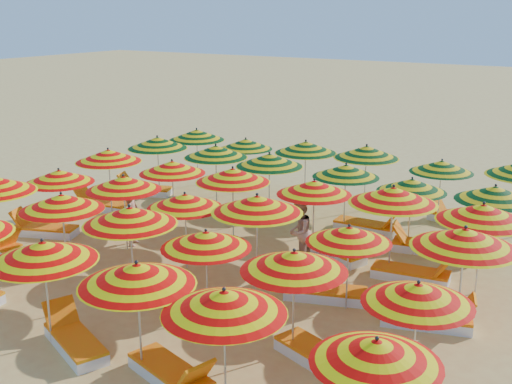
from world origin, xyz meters
TOP-DOWN VIEW (x-y plane):
  - ground at (0.00, 0.00)m, footprint 120.00×120.00m
  - umbrella_2 at (-0.86, -5.26)m, footprint 2.50×2.50m
  - umbrella_3 at (1.23, -5.16)m, footprint 2.17×2.17m
  - umbrella_4 at (2.95, -5.21)m, footprint 2.43×2.43m
  - umbrella_5 at (5.28, -5.16)m, footprint 1.88×1.88m
  - umbrella_7 at (-2.98, -2.91)m, footprint 2.38×2.38m
  - umbrella_8 at (-0.87, -3.01)m, footprint 2.11×2.11m
  - umbrella_9 at (0.98, -2.94)m, footprint 1.96×1.96m
  - umbrella_10 at (3.05, -3.25)m, footprint 2.12×2.12m
  - umbrella_11 at (5.19, -3.19)m, footprint 1.82×1.82m
  - umbrella_12 at (-5.01, -1.16)m, footprint 2.03×2.03m
  - umbrella_13 at (-2.95, -0.94)m, footprint 2.41×2.41m
  - umbrella_14 at (-0.91, -1.13)m, footprint 2.15×2.15m
  - umbrella_15 at (0.98, -1.06)m, footprint 2.56×2.56m
  - umbrella_16 at (3.16, -1.15)m, footprint 1.73×1.73m
  - umbrella_17 at (5.31, -0.87)m, footprint 2.20×2.20m
  - umbrella_18 at (-5.30, 0.96)m, footprint 2.38×2.38m
  - umbrella_19 at (-3.06, 1.10)m, footprint 2.32×2.32m
  - umbrella_20 at (-0.96, 0.94)m, footprint 2.50×2.50m
  - umbrella_21 at (1.21, 1.23)m, footprint 2.21×2.21m
  - umbrella_22 at (3.25, 1.06)m, footprint 2.50×2.50m
  - umbrella_23 at (5.23, 0.98)m, footprint 2.02×2.02m
  - umbrella_24 at (-5.31, 3.18)m, footprint 2.42×2.42m
  - umbrella_25 at (-2.96, 3.05)m, footprint 1.98×1.98m
  - umbrella_26 at (-1.03, 2.90)m, footprint 2.28×2.28m
  - umbrella_27 at (1.15, 3.26)m, footprint 2.34×2.34m
  - umbrella_28 at (3.07, 2.96)m, footprint 1.96×1.96m
  - umbrella_29 at (5.07, 2.94)m, footprint 2.03×2.03m
  - umbrella_30 at (-5.09, 4.97)m, footprint 2.30×2.30m
  - umbrella_31 at (-3.19, 5.09)m, footprint 1.93×1.93m
  - umbrella_32 at (-0.95, 4.98)m, footprint 2.02×2.02m
  - umbrella_33 at (0.94, 5.23)m, footprint 2.57×2.57m
  - umbrella_34 at (3.17, 5.25)m, footprint 2.34×2.34m
  - lounger_1 at (-0.35, -5.17)m, footprint 1.82×1.21m
  - lounger_2 at (1.82, -5.11)m, footprint 1.83×1.05m
  - lounger_5 at (3.65, -3.35)m, footprint 1.83×1.14m
  - lounger_6 at (-5.60, -1.32)m, footprint 1.83×1.14m
  - lounger_7 at (2.56, -0.98)m, footprint 1.83×1.09m
  - lounger_8 at (4.81, -1.00)m, footprint 1.83×1.05m
  - lounger_9 at (-5.90, 1.15)m, footprint 1.81×0.88m
  - lounger_10 at (1.80, 1.27)m, footprint 1.83×1.15m
  - lounger_11 at (3.85, 0.95)m, footprint 1.79×0.79m
  - lounger_12 at (-5.91, 3.12)m, footprint 1.83×1.10m
  - lounger_13 at (1.74, 3.50)m, footprint 1.75×0.64m
  - lounger_14 at (3.57, 2.80)m, footprint 1.81×0.91m
  - lounger_15 at (3.67, 5.49)m, footprint 1.81×0.90m
  - beachgoer_b at (1.17, 0.56)m, footprint 0.65×0.80m
  - beachgoer_a at (-3.05, -0.59)m, footprint 0.57×0.66m

SIDE VIEW (x-z plane):
  - ground at x=0.00m, z-range 0.00..0.00m
  - lounger_1 at x=-0.35m, z-range -0.19..0.50m
  - lounger_2 at x=1.82m, z-range -0.19..0.50m
  - lounger_5 at x=3.65m, z-range -0.19..0.50m
  - lounger_6 at x=-5.60m, z-range -0.19..0.50m
  - lounger_7 at x=2.56m, z-range -0.19..0.50m
  - lounger_8 at x=4.81m, z-range -0.19..0.50m
  - lounger_9 at x=-5.90m, z-range -0.19..0.50m
  - lounger_10 at x=1.80m, z-range -0.19..0.50m
  - lounger_11 at x=3.85m, z-range -0.19..0.50m
  - lounger_12 at x=-5.91m, z-range -0.19..0.50m
  - lounger_13 at x=1.74m, z-range -0.19..0.50m
  - lounger_14 at x=3.57m, z-range -0.19..0.50m
  - lounger_15 at x=3.67m, z-range -0.19..0.50m
  - beachgoer_a at x=-3.05m, z-range 0.00..1.54m
  - beachgoer_b at x=1.17m, z-range 0.00..1.54m
  - umbrella_16 at x=3.16m, z-range 0.69..2.51m
  - umbrella_5 at x=5.28m, z-range 0.70..2.56m
  - umbrella_28 at x=3.07m, z-range 0.70..2.56m
  - umbrella_31 at x=-3.19m, z-range 0.71..2.56m
  - umbrella_9 at x=0.98m, z-range 0.71..2.57m
  - umbrella_11 at x=5.19m, z-range 0.71..2.57m
  - umbrella_14 at x=-0.91m, z-range 0.71..2.58m
  - umbrella_34 at x=3.17m, z-range 0.71..2.59m
  - umbrella_12 at x=-5.01m, z-range 0.73..2.64m
  - umbrella_27 at x=1.15m, z-range 0.73..2.64m
  - umbrella_19 at x=-3.06m, z-range 0.73..2.67m
  - umbrella_21 at x=1.21m, z-range 0.74..2.69m
  - umbrella_29 at x=5.07m, z-range 0.74..2.70m
  - umbrella_13 at x=-2.95m, z-range 0.75..2.72m
  - umbrella_10 at x=3.05m, z-range 0.75..2.73m
  - umbrella_7 at x=-2.98m, z-range 0.76..2.75m
  - umbrella_4 at x=2.95m, z-range 0.76..2.76m
  - umbrella_30 at x=-5.09m, z-range 0.76..2.77m
  - umbrella_24 at x=-5.31m, z-range 0.77..2.80m
  - umbrella_18 at x=-5.30m, z-range 0.77..2.80m
  - umbrella_25 at x=-2.96m, z-range 0.77..2.81m
  - umbrella_26 at x=-1.03m, z-range 0.77..2.81m
  - umbrella_32 at x=-0.95m, z-range 0.77..2.81m
  - umbrella_3 at x=1.23m, z-range 0.77..2.81m
  - umbrella_20 at x=-0.96m, z-range 0.77..2.81m
  - umbrella_2 at x=-0.86m, z-range 0.77..2.81m
  - umbrella_33 at x=0.94m, z-range 0.78..2.84m
  - umbrella_23 at x=5.23m, z-range 0.78..2.84m
  - umbrella_8 at x=-0.87m, z-range 0.79..2.86m
  - umbrella_17 at x=5.31m, z-range 0.80..2.90m
  - umbrella_15 at x=0.98m, z-range 0.80..2.91m
  - umbrella_22 at x=3.25m, z-range 0.81..2.93m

